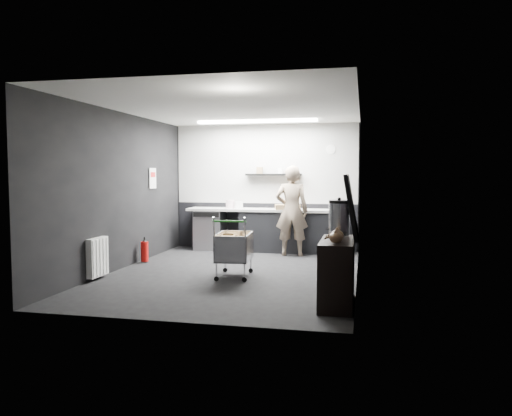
# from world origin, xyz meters

# --- Properties ---
(floor) EXTENTS (5.50, 5.50, 0.00)m
(floor) POSITION_xyz_m (0.00, 0.00, 0.00)
(floor) COLOR black
(floor) RESTS_ON ground
(ceiling) EXTENTS (5.50, 5.50, 0.00)m
(ceiling) POSITION_xyz_m (0.00, 0.00, 2.70)
(ceiling) COLOR white
(ceiling) RESTS_ON wall_back
(wall_back) EXTENTS (5.50, 0.00, 5.50)m
(wall_back) POSITION_xyz_m (0.00, 2.75, 1.35)
(wall_back) COLOR black
(wall_back) RESTS_ON floor
(wall_front) EXTENTS (5.50, 0.00, 5.50)m
(wall_front) POSITION_xyz_m (0.00, -2.75, 1.35)
(wall_front) COLOR black
(wall_front) RESTS_ON floor
(wall_left) EXTENTS (0.00, 5.50, 5.50)m
(wall_left) POSITION_xyz_m (-2.00, 0.00, 1.35)
(wall_left) COLOR black
(wall_left) RESTS_ON floor
(wall_right) EXTENTS (0.00, 5.50, 5.50)m
(wall_right) POSITION_xyz_m (2.00, 0.00, 1.35)
(wall_right) COLOR black
(wall_right) RESTS_ON floor
(kitchen_wall_panel) EXTENTS (3.95, 0.02, 1.70)m
(kitchen_wall_panel) POSITION_xyz_m (0.00, 2.73, 1.85)
(kitchen_wall_panel) COLOR #B7B7B2
(kitchen_wall_panel) RESTS_ON wall_back
(dado_panel) EXTENTS (3.95, 0.02, 1.00)m
(dado_panel) POSITION_xyz_m (0.00, 2.73, 0.50)
(dado_panel) COLOR black
(dado_panel) RESTS_ON wall_back
(floating_shelf) EXTENTS (1.20, 0.22, 0.04)m
(floating_shelf) POSITION_xyz_m (0.20, 2.62, 1.62)
(floating_shelf) COLOR black
(floating_shelf) RESTS_ON wall_back
(wall_clock) EXTENTS (0.20, 0.03, 0.20)m
(wall_clock) POSITION_xyz_m (1.40, 2.72, 2.15)
(wall_clock) COLOR white
(wall_clock) RESTS_ON wall_back
(poster) EXTENTS (0.02, 0.30, 0.40)m
(poster) POSITION_xyz_m (-1.98, 1.30, 1.55)
(poster) COLOR white
(poster) RESTS_ON wall_left
(poster_red_band) EXTENTS (0.02, 0.22, 0.10)m
(poster_red_band) POSITION_xyz_m (-1.98, 1.30, 1.62)
(poster_red_band) COLOR red
(poster_red_band) RESTS_ON poster
(radiator) EXTENTS (0.10, 0.50, 0.60)m
(radiator) POSITION_xyz_m (-1.94, -0.90, 0.35)
(radiator) COLOR white
(radiator) RESTS_ON wall_left
(ceiling_strip) EXTENTS (2.40, 0.20, 0.04)m
(ceiling_strip) POSITION_xyz_m (0.00, 1.85, 2.67)
(ceiling_strip) COLOR white
(ceiling_strip) RESTS_ON ceiling
(prep_counter) EXTENTS (3.20, 0.61, 0.90)m
(prep_counter) POSITION_xyz_m (0.14, 2.42, 0.46)
(prep_counter) COLOR black
(prep_counter) RESTS_ON floor
(person) EXTENTS (0.68, 0.47, 1.80)m
(person) POSITION_xyz_m (0.69, 1.97, 0.90)
(person) COLOR beige
(person) RESTS_ON floor
(shopping_cart) EXTENTS (0.58, 0.90, 0.95)m
(shopping_cart) POSITION_xyz_m (0.08, -0.27, 0.45)
(shopping_cart) COLOR silver
(shopping_cart) RESTS_ON floor
(sideboard) EXTENTS (0.47, 1.09, 1.64)m
(sideboard) POSITION_xyz_m (1.79, -1.60, 0.53)
(sideboard) COLOR black
(sideboard) RESTS_ON floor
(fire_extinguisher) EXTENTS (0.14, 0.14, 0.45)m
(fire_extinguisher) POSITION_xyz_m (-1.85, 0.61, 0.22)
(fire_extinguisher) COLOR red
(fire_extinguisher) RESTS_ON floor
(cardboard_box) EXTENTS (0.58, 0.49, 0.10)m
(cardboard_box) POSITION_xyz_m (0.54, 2.37, 0.95)
(cardboard_box) COLOR olive
(cardboard_box) RESTS_ON prep_counter
(pink_tub) EXTENTS (0.18, 0.18, 0.18)m
(pink_tub) POSITION_xyz_m (-0.71, 2.42, 0.99)
(pink_tub) COLOR silver
(pink_tub) RESTS_ON prep_counter
(white_container) EXTENTS (0.20, 0.18, 0.15)m
(white_container) POSITION_xyz_m (-0.51, 2.37, 0.97)
(white_container) COLOR white
(white_container) RESTS_ON prep_counter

